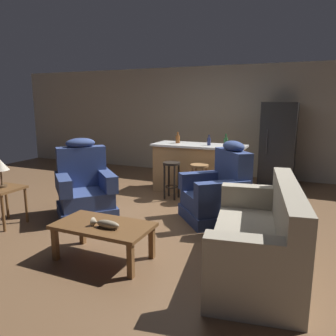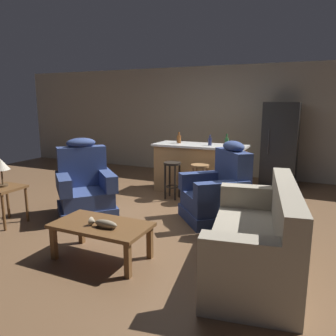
% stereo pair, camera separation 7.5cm
% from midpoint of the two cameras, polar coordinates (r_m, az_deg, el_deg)
% --- Properties ---
extents(ground_plane, '(12.00, 12.00, 0.00)m').
position_cam_midpoint_polar(ground_plane, '(5.39, 0.23, -7.66)').
color(ground_plane, brown).
extents(back_wall, '(12.00, 0.05, 2.60)m').
position_cam_midpoint_polar(back_wall, '(8.07, 9.24, 8.03)').
color(back_wall, '#A89E89').
rests_on(back_wall, ground_plane).
extents(coffee_table, '(1.10, 0.60, 0.42)m').
position_cam_midpoint_polar(coffee_table, '(3.83, -11.78, -10.32)').
color(coffee_table, brown).
rests_on(coffee_table, ground_plane).
extents(fish_figurine, '(0.34, 0.10, 0.10)m').
position_cam_midpoint_polar(fish_figurine, '(3.68, -11.42, -9.54)').
color(fish_figurine, '#4C3823').
rests_on(fish_figurine, coffee_table).
extents(couch, '(1.14, 2.01, 0.94)m').
position_cam_midpoint_polar(couch, '(3.67, 15.20, -11.84)').
color(couch, '#9E937F').
rests_on(couch, ground_plane).
extents(recliner_near_lamp, '(1.19, 1.19, 1.20)m').
position_cam_midpoint_polar(recliner_near_lamp, '(5.35, -14.68, -3.47)').
color(recliner_near_lamp, navy).
rests_on(recliner_near_lamp, ground_plane).
extents(recliner_near_island, '(1.18, 1.18, 1.20)m').
position_cam_midpoint_polar(recliner_near_island, '(4.99, 8.38, -4.28)').
color(recliner_near_island, navy).
rests_on(recliner_near_island, ground_plane).
extents(end_table, '(0.48, 0.48, 0.56)m').
position_cam_midpoint_polar(end_table, '(5.30, -27.07, -4.07)').
color(end_table, brown).
rests_on(end_table, ground_plane).
extents(table_lamp, '(0.24, 0.24, 0.41)m').
position_cam_midpoint_polar(table_lamp, '(5.24, -27.56, 0.29)').
color(table_lamp, '#4C3823').
rests_on(table_lamp, end_table).
extents(kitchen_island, '(1.80, 0.70, 0.95)m').
position_cam_midpoint_polar(kitchen_island, '(6.48, 5.01, -0.03)').
color(kitchen_island, '#AD7F4C').
rests_on(kitchen_island, ground_plane).
extents(bar_stool_left, '(0.32, 0.32, 0.68)m').
position_cam_midpoint_polar(bar_stool_left, '(6.02, 0.27, -0.95)').
color(bar_stool_left, black).
rests_on(bar_stool_left, ground_plane).
extents(bar_stool_right, '(0.32, 0.32, 0.68)m').
position_cam_midpoint_polar(bar_stool_right, '(5.83, 5.09, -1.40)').
color(bar_stool_right, olive).
rests_on(bar_stool_right, ground_plane).
extents(refrigerator, '(0.70, 0.69, 1.76)m').
position_cam_midpoint_polar(refrigerator, '(7.30, 18.35, 3.93)').
color(refrigerator, black).
rests_on(refrigerator, ground_plane).
extents(bottle_tall_green, '(0.07, 0.07, 0.25)m').
position_cam_midpoint_polar(bottle_tall_green, '(5.99, 9.66, 4.40)').
color(bottle_tall_green, '#2D6B38').
rests_on(bottle_tall_green, kitchen_island).
extents(bottle_short_amber, '(0.07, 0.07, 0.20)m').
position_cam_midpoint_polar(bottle_short_amber, '(6.29, 6.80, 4.64)').
color(bottle_short_amber, '#23284C').
rests_on(bottle_short_amber, kitchen_island).
extents(bottle_wine_dark, '(0.09, 0.09, 0.22)m').
position_cam_midpoint_polar(bottle_wine_dark, '(6.58, 1.37, 5.09)').
color(bottle_wine_dark, brown).
rests_on(bottle_wine_dark, kitchen_island).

